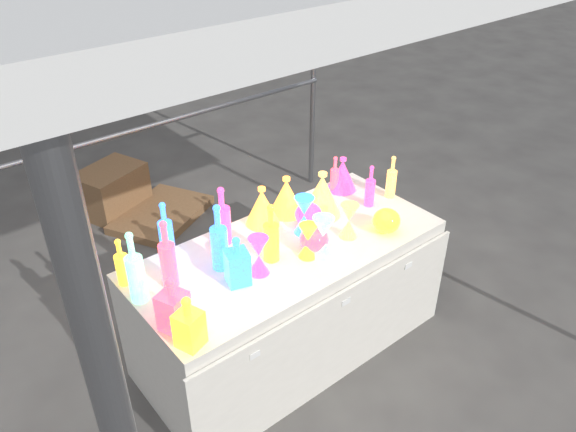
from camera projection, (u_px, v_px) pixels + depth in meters
ground at (288, 343)px, 3.55m from camera, size 80.00×80.00×0.00m
display_table at (289, 298)px, 3.34m from camera, size 1.84×0.83×0.75m
cardboard_box_closed at (112, 190)px, 4.80m from camera, size 0.64×0.55×0.39m
cardboard_box_flat at (162, 214)px, 4.77m from camera, size 0.97×0.88×0.07m
bottle_0 at (121, 262)px, 2.80m from camera, size 0.09×0.09×0.27m
bottle_1 at (165, 229)px, 2.99m from camera, size 0.09×0.09×0.33m
bottle_2 at (167, 254)px, 2.76m from camera, size 0.11×0.11×0.38m
bottle_3 at (222, 215)px, 3.09m from camera, size 0.12×0.12×0.35m
bottle_5 at (135, 267)px, 2.66m from camera, size 0.11×0.11×0.40m
bottle_6 at (271, 233)px, 2.95m from camera, size 0.10×0.10×0.34m
bottle_7 at (219, 237)px, 2.88m from camera, size 0.10×0.10×0.39m
decanter_0 at (189, 322)px, 2.44m from camera, size 0.14×0.14×0.27m
decanter_1 at (173, 304)px, 2.52m from camera, size 0.16×0.16×0.29m
decanter_2 at (237, 260)px, 2.80m from camera, size 0.14×0.14×0.28m
hourglass_1 at (259, 256)px, 2.89m from camera, size 0.12×0.12×0.22m
hourglass_2 at (349, 221)px, 3.17m from camera, size 0.12×0.12×0.21m
hourglass_3 at (323, 237)px, 3.01m from camera, size 0.16×0.16×0.24m
hourglass_4 at (308, 241)px, 3.01m from camera, size 0.12×0.12×0.20m
hourglass_5 at (304, 215)px, 3.20m from camera, size 0.15×0.15×0.23m
globe_0 at (386, 222)px, 3.24m from camera, size 0.17×0.17×0.13m
globe_2 at (314, 241)px, 3.08m from camera, size 0.21×0.21×0.13m
globe_3 at (308, 215)px, 3.30m from camera, size 0.18×0.18×0.13m
lampshade_0 at (286, 195)px, 3.38m from camera, size 0.23×0.23×0.25m
lampshade_1 at (262, 206)px, 3.28m from camera, size 0.27×0.27×0.24m
lampshade_2 at (342, 174)px, 3.63m from camera, size 0.23×0.23×0.23m
lampshade_3 at (322, 194)px, 3.36m from camera, size 0.25×0.25×0.28m
bottle_9 at (335, 174)px, 3.60m from camera, size 0.07×0.07×0.25m
bottle_10 at (370, 186)px, 3.45m from camera, size 0.08×0.08×0.28m
bottle_11 at (392, 177)px, 3.54m from camera, size 0.08×0.08×0.29m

